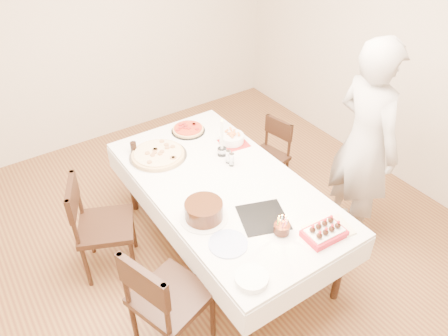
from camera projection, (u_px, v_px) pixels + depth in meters
floor at (221, 257)px, 3.88m from camera, size 5.00×5.00×0.00m
wall_back at (93, 27)px, 4.73m from camera, size 4.50×0.04×2.70m
wall_right at (421, 57)px, 4.08m from camera, size 0.04×5.00×2.70m
dining_table at (224, 217)px, 3.75m from camera, size 1.15×2.15×0.75m
chair_right_savory at (266, 158)px, 4.42m from camera, size 0.47×0.47×0.78m
chair_left_savory at (106, 226)px, 3.53m from camera, size 0.63×0.63×0.93m
chair_left_dessert at (171, 297)px, 2.95m from camera, size 0.63×0.63×0.98m
person at (365, 145)px, 3.64m from camera, size 0.53×0.73×1.87m
pizza_white at (158, 155)px, 3.81m from camera, size 0.66×0.66×0.04m
pizza_pepperoni at (188, 129)px, 4.14m from camera, size 0.36×0.36×0.04m
red_placemat at (234, 143)px, 3.99m from camera, size 0.26×0.26×0.01m
pasta_bowl at (232, 138)px, 3.98m from camera, size 0.27×0.27×0.07m
taper_candle at (222, 137)px, 3.73m from camera, size 0.09×0.09×0.37m
shaker_pair at (232, 160)px, 3.68m from camera, size 0.11×0.11×0.12m
cola_glass at (134, 147)px, 3.85m from camera, size 0.06×0.06×0.10m
layer_cake at (204, 211)px, 3.16m from camera, size 0.41×0.41×0.14m
cake_board at (263, 218)px, 3.20m from camera, size 0.43×0.43×0.01m
birthday_cake at (282, 225)px, 3.03m from camera, size 0.12×0.12×0.13m
strawberry_box at (324, 232)px, 3.03m from camera, size 0.30×0.21×0.07m
box_lid at (329, 231)px, 3.09m from camera, size 0.36×0.27×0.03m
plate_stack at (251, 279)px, 2.73m from camera, size 0.22×0.22×0.04m
china_plate at (228, 244)px, 2.99m from camera, size 0.32×0.32×0.01m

